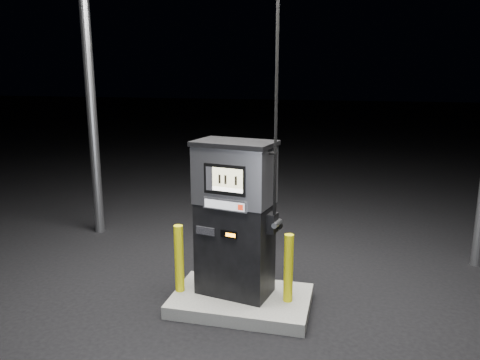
# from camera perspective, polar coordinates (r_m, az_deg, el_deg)

# --- Properties ---
(ground) EXTENTS (80.00, 80.00, 0.00)m
(ground) POSITION_cam_1_polar(r_m,az_deg,el_deg) (5.73, 0.15, -15.17)
(ground) COLOR black
(ground) RESTS_ON ground
(pump_island) EXTENTS (1.60, 1.00, 0.15)m
(pump_island) POSITION_cam_1_polar(r_m,az_deg,el_deg) (5.69, 0.15, -14.50)
(pump_island) COLOR #64635F
(pump_island) RESTS_ON ground
(fuel_dispenser) EXTENTS (1.04, 0.69, 3.76)m
(fuel_dispenser) POSITION_cam_1_polar(r_m,az_deg,el_deg) (5.38, -0.61, -4.57)
(fuel_dispenser) COLOR black
(fuel_dispenser) RESTS_ON pump_island
(bollard_left) EXTENTS (0.14, 0.14, 0.82)m
(bollard_left) POSITION_cam_1_polar(r_m,az_deg,el_deg) (5.64, -7.43, -9.47)
(bollard_left) COLOR yellow
(bollard_left) RESTS_ON pump_island
(bollard_right) EXTENTS (0.12, 0.12, 0.80)m
(bollard_right) POSITION_cam_1_polar(r_m,az_deg,el_deg) (5.39, 5.92, -10.64)
(bollard_right) COLOR yellow
(bollard_right) RESTS_ON pump_island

